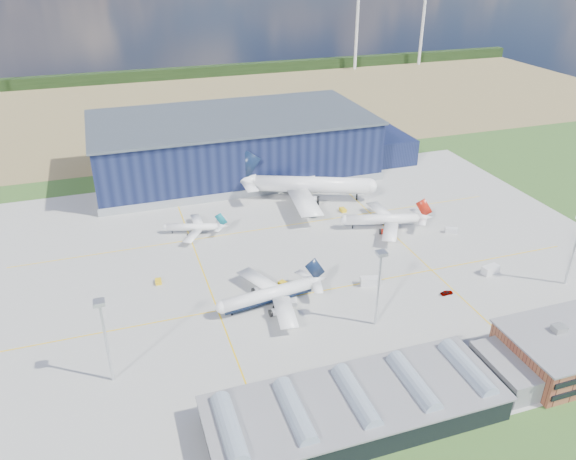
{
  "coord_description": "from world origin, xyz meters",
  "views": [
    {
      "loc": [
        -52.92,
        -141.72,
        94.28
      ],
      "look_at": [
        -0.93,
        13.46,
        9.81
      ],
      "focal_mm": 35.0,
      "sensor_mm": 36.0,
      "label": 1
    }
  ],
  "objects_px": {
    "airliner_regional": "(192,224)",
    "car_b": "(379,370)",
    "light_mast_center": "(379,277)",
    "airliner_navy": "(267,289)",
    "airliner_red": "(383,214)",
    "gse_cart_a": "(293,302)",
    "car_a": "(447,293)",
    "hangar": "(239,147)",
    "gse_tug_a": "(284,284)",
    "gse_tug_c": "(343,210)",
    "gse_tug_b": "(158,282)",
    "gse_van_a": "(370,281)",
    "gse_van_b": "(451,231)",
    "light_mast_west": "(104,328)",
    "gse_van_c": "(490,270)",
    "airliner_widebody": "(311,177)"
  },
  "relations": [
    {
      "from": "gse_tug_a",
      "to": "gse_cart_a",
      "type": "relative_size",
      "value": 1.03
    },
    {
      "from": "car_a",
      "to": "airliner_red",
      "type": "bearing_deg",
      "value": -3.66
    },
    {
      "from": "light_mast_center",
      "to": "gse_tug_b",
      "type": "height_order",
      "value": "light_mast_center"
    },
    {
      "from": "gse_cart_a",
      "to": "car_a",
      "type": "height_order",
      "value": "gse_cart_a"
    },
    {
      "from": "light_mast_center",
      "to": "gse_van_b",
      "type": "xyz_separation_m",
      "value": [
        50.49,
        40.47,
        -14.44
      ]
    },
    {
      "from": "gse_tug_a",
      "to": "gse_tug_b",
      "type": "xyz_separation_m",
      "value": [
        -36.29,
        13.96,
        -0.1
      ]
    },
    {
      "from": "gse_tug_c",
      "to": "airliner_navy",
      "type": "bearing_deg",
      "value": -133.31
    },
    {
      "from": "gse_tug_a",
      "to": "gse_van_c",
      "type": "bearing_deg",
      "value": -38.96
    },
    {
      "from": "light_mast_west",
      "to": "gse_tug_b",
      "type": "distance_m",
      "value": 45.53
    },
    {
      "from": "airliner_widebody",
      "to": "gse_tug_b",
      "type": "distance_m",
      "value": 81.41
    },
    {
      "from": "gse_tug_b",
      "to": "car_a",
      "type": "distance_m",
      "value": 87.92
    },
    {
      "from": "gse_tug_c",
      "to": "gse_van_c",
      "type": "relative_size",
      "value": 0.56
    },
    {
      "from": "hangar",
      "to": "light_mast_west",
      "type": "relative_size",
      "value": 6.3
    },
    {
      "from": "hangar",
      "to": "light_mast_center",
      "type": "bearing_deg",
      "value": -86.7
    },
    {
      "from": "light_mast_west",
      "to": "gse_van_c",
      "type": "height_order",
      "value": "light_mast_west"
    },
    {
      "from": "airliner_widebody",
      "to": "car_b",
      "type": "bearing_deg",
      "value": -78.75
    },
    {
      "from": "gse_cart_a",
      "to": "car_a",
      "type": "distance_m",
      "value": 46.26
    },
    {
      "from": "light_mast_center",
      "to": "airliner_navy",
      "type": "relative_size",
      "value": 0.65
    },
    {
      "from": "light_mast_west",
      "to": "airliner_red",
      "type": "distance_m",
      "value": 111.65
    },
    {
      "from": "light_mast_west",
      "to": "light_mast_center",
      "type": "relative_size",
      "value": 1.0
    },
    {
      "from": "airliner_regional",
      "to": "gse_van_b",
      "type": "xyz_separation_m",
      "value": [
        88.9,
        -29.53,
        -2.9
      ]
    },
    {
      "from": "gse_cart_a",
      "to": "gse_tug_c",
      "type": "distance_m",
      "value": 65.99
    },
    {
      "from": "gse_tug_b",
      "to": "gse_van_c",
      "type": "bearing_deg",
      "value": -13.87
    },
    {
      "from": "airliner_navy",
      "to": "gse_van_b",
      "type": "distance_m",
      "value": 79.59
    },
    {
      "from": "gse_tug_b",
      "to": "gse_van_a",
      "type": "bearing_deg",
      "value": -17.95
    },
    {
      "from": "gse_tug_a",
      "to": "gse_cart_a",
      "type": "distance_m",
      "value": 9.83
    },
    {
      "from": "gse_van_c",
      "to": "car_a",
      "type": "bearing_deg",
      "value": 97.13
    },
    {
      "from": "hangar",
      "to": "gse_tug_a",
      "type": "relative_size",
      "value": 43.23
    },
    {
      "from": "airliner_red",
      "to": "gse_cart_a",
      "type": "xyz_separation_m",
      "value": [
        -46.66,
        -35.67,
        -4.9
      ]
    },
    {
      "from": "airliner_regional",
      "to": "gse_cart_a",
      "type": "height_order",
      "value": "airliner_regional"
    },
    {
      "from": "car_b",
      "to": "gse_tug_b",
      "type": "bearing_deg",
      "value": 50.24
    },
    {
      "from": "airliner_widebody",
      "to": "car_b",
      "type": "height_order",
      "value": "airliner_widebody"
    },
    {
      "from": "airliner_widebody",
      "to": "gse_van_b",
      "type": "bearing_deg",
      "value": -27.19
    },
    {
      "from": "airliner_red",
      "to": "gse_cart_a",
      "type": "height_order",
      "value": "airliner_red"
    },
    {
      "from": "hangar",
      "to": "gse_tug_b",
      "type": "bearing_deg",
      "value": -119.12
    },
    {
      "from": "gse_tug_c",
      "to": "gse_tug_b",
      "type": "bearing_deg",
      "value": -159.96
    },
    {
      "from": "airliner_widebody",
      "to": "light_mast_center",
      "type": "bearing_deg",
      "value": -75.99
    },
    {
      "from": "light_mast_west",
      "to": "gse_van_a",
      "type": "height_order",
      "value": "light_mast_west"
    },
    {
      "from": "gse_van_b",
      "to": "airliner_regional",
      "type": "bearing_deg",
      "value": 99.68
    },
    {
      "from": "airliner_red",
      "to": "gse_tug_a",
      "type": "height_order",
      "value": "airliner_red"
    },
    {
      "from": "airliner_regional",
      "to": "car_b",
      "type": "relative_size",
      "value": 6.31
    },
    {
      "from": "gse_van_a",
      "to": "airliner_widebody",
      "type": "bearing_deg",
      "value": 10.16
    },
    {
      "from": "airliner_navy",
      "to": "car_a",
      "type": "relative_size",
      "value": 9.21
    },
    {
      "from": "hangar",
      "to": "airliner_widebody",
      "type": "height_order",
      "value": "hangar"
    },
    {
      "from": "gse_tug_b",
      "to": "airliner_regional",
      "type": "bearing_deg",
      "value": 63.33
    },
    {
      "from": "airliner_widebody",
      "to": "gse_van_b",
      "type": "height_order",
      "value": "airliner_widebody"
    },
    {
      "from": "gse_van_b",
      "to": "gse_van_c",
      "type": "height_order",
      "value": "gse_van_c"
    },
    {
      "from": "light_mast_west",
      "to": "gse_cart_a",
      "type": "height_order",
      "value": "light_mast_west"
    },
    {
      "from": "light_mast_center",
      "to": "gse_tug_b",
      "type": "bearing_deg",
      "value": 143.58
    },
    {
      "from": "airliner_regional",
      "to": "gse_van_b",
      "type": "bearing_deg",
      "value": 179.05
    }
  ]
}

